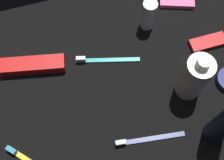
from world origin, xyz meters
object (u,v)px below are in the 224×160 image
(deodorant_stick, at_px, (148,15))
(toothpaste_box_red, at_px, (33,65))
(snack_bar_red, at_px, (208,42))
(snack_bar_pink, at_px, (177,2))
(toothbrush_navy, at_px, (146,139))
(bodywash_bottle, at_px, (194,78))
(toothbrush_teal, at_px, (104,60))

(deodorant_stick, relative_size, toothpaste_box_red, 0.58)
(snack_bar_red, xyz_separation_m, snack_bar_pink, (-0.04, 0.16, 0.00))
(toothbrush_navy, xyz_separation_m, toothpaste_box_red, (-0.24, 0.28, 0.01))
(toothbrush_navy, bearing_deg, deodorant_stick, 71.21)
(bodywash_bottle, relative_size, toothpaste_box_red, 0.98)
(snack_bar_red, bearing_deg, snack_bar_pink, 102.56)
(deodorant_stick, bearing_deg, bodywash_bottle, -79.30)
(toothbrush_navy, bearing_deg, snack_bar_pink, 59.09)
(toothbrush_teal, xyz_separation_m, toothpaste_box_red, (-0.19, 0.03, 0.01))
(toothbrush_navy, distance_m, snack_bar_pink, 0.43)
(bodywash_bottle, relative_size, snack_bar_red, 1.66)
(bodywash_bottle, height_order, toothpaste_box_red, bodywash_bottle)
(toothbrush_teal, bearing_deg, deodorant_stick, 27.33)
(toothbrush_navy, height_order, toothpaste_box_red, toothpaste_box_red)
(deodorant_stick, xyz_separation_m, toothbrush_navy, (-0.11, -0.32, -0.05))
(toothbrush_navy, bearing_deg, bodywash_bottle, 33.64)
(toothbrush_navy, relative_size, snack_bar_pink, 1.73)
(toothbrush_teal, relative_size, toothbrush_navy, 0.99)
(deodorant_stick, relative_size, snack_bar_pink, 0.99)
(bodywash_bottle, distance_m, toothbrush_navy, 0.20)
(toothbrush_teal, distance_m, toothbrush_navy, 0.25)
(bodywash_bottle, height_order, toothbrush_teal, bodywash_bottle)
(bodywash_bottle, xyz_separation_m, snack_bar_pink, (0.07, 0.27, -0.07))
(snack_bar_pink, bearing_deg, snack_bar_red, -58.48)
(bodywash_bottle, bearing_deg, toothbrush_teal, 143.66)
(deodorant_stick, xyz_separation_m, snack_bar_red, (0.15, -0.11, -0.04))
(toothbrush_teal, height_order, snack_bar_pink, toothbrush_teal)
(deodorant_stick, distance_m, snack_bar_red, 0.19)
(snack_bar_pink, bearing_deg, bodywash_bottle, -85.96)
(toothbrush_teal, xyz_separation_m, toothbrush_navy, (0.04, -0.24, 0.00))
(bodywash_bottle, bearing_deg, snack_bar_pink, 75.40)
(deodorant_stick, height_order, toothbrush_teal, deodorant_stick)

